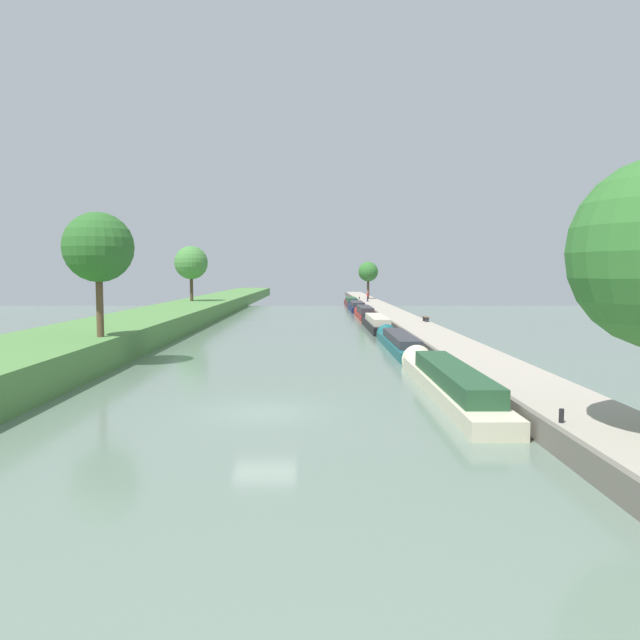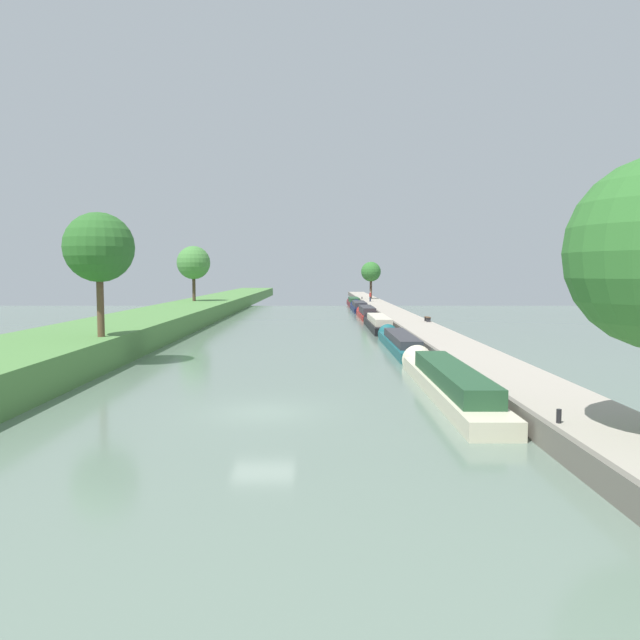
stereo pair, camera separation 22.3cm
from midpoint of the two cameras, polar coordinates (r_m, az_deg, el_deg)
name	(u,v)px [view 2 (the right image)]	position (r m, az deg, el deg)	size (l,w,h in m)	color
ground_plane	(262,412)	(24.97, -5.22, -8.58)	(160.00, 160.00, 0.00)	slate
right_towpath	(546,402)	(26.47, 20.57, -7.19)	(3.70, 260.00, 0.83)	#A89E8E
stone_quay	(497,401)	(25.83, 16.43, -7.31)	(0.25, 260.00, 0.88)	#6B665B
narrowboat_cream	(444,380)	(29.24, 11.73, -5.53)	(1.93, 16.89, 2.03)	beige
narrowboat_teal	(397,342)	(45.70, 7.39, -2.02)	(1.81, 15.38, 1.76)	#195B60
narrowboat_black	(376,323)	(61.81, 5.35, -0.27)	(1.93, 15.25, 1.92)	black
narrowboat_red	(365,313)	(77.50, 4.28, 0.69)	(1.88, 13.43, 2.05)	maroon
narrowboat_navy	(357,307)	(91.25, 3.55, 1.25)	(2.12, 13.16, 2.05)	#141E42
narrowboat_maroon	(352,302)	(104.72, 3.06, 1.67)	(1.92, 13.28, 2.04)	maroon
tree_rightbank_midnear	(369,272)	(113.16, 4.68, 4.50)	(3.63, 3.63, 6.83)	#4C3828
tree_leftbank_downstream	(192,263)	(83.86, -11.81, 5.25)	(4.45, 4.45, 7.38)	#4C3828
tree_leftbank_upstream	(97,248)	(38.29, -19.95, 6.36)	(4.10, 4.10, 7.34)	brown
person_walking	(369,296)	(102.20, 4.62, 2.22)	(0.34, 0.34, 1.66)	#282D42
mooring_bollard_near	(557,416)	(21.15, 21.55, -8.33)	(0.16, 0.16, 0.45)	black
mooring_bollard_far	(360,298)	(110.98, 3.85, 2.06)	(0.16, 0.16, 0.45)	black
park_bench	(426,318)	(60.89, 9.96, 0.18)	(0.44, 1.50, 0.47)	#333338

